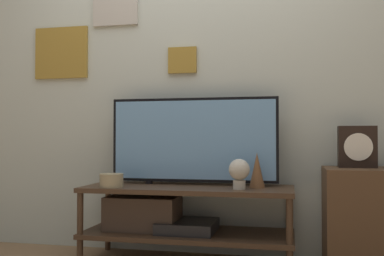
% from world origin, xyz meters
% --- Properties ---
extents(wall_back, '(6.40, 0.08, 2.70)m').
position_xyz_m(wall_back, '(-0.01, 0.59, 1.35)').
color(wall_back, beige).
rests_on(wall_back, ground_plane).
extents(media_console, '(1.34, 0.50, 0.49)m').
position_xyz_m(media_console, '(-0.11, 0.29, 0.31)').
color(media_console, '#422D1E').
rests_on(media_console, ground_plane).
extents(television, '(1.13, 0.05, 0.58)m').
position_xyz_m(television, '(0.01, 0.40, 0.79)').
color(television, black).
rests_on(television, media_console).
extents(vase_wide_bowl, '(0.15, 0.15, 0.09)m').
position_xyz_m(vase_wide_bowl, '(-0.46, 0.14, 0.53)').
color(vase_wide_bowl, tan).
rests_on(vase_wide_bowl, media_console).
extents(vase_slim_bronze, '(0.10, 0.10, 0.22)m').
position_xyz_m(vase_slim_bronze, '(0.44, 0.31, 0.60)').
color(vase_slim_bronze, brown).
rests_on(vase_slim_bronze, media_console).
extents(decorative_bust, '(0.13, 0.13, 0.18)m').
position_xyz_m(decorative_bust, '(0.34, 0.19, 0.60)').
color(decorative_bust, beige).
rests_on(decorative_bust, media_console).
extents(side_table, '(0.46, 0.45, 0.62)m').
position_xyz_m(side_table, '(1.08, 0.32, 0.31)').
color(side_table, '#513823').
rests_on(side_table, ground_plane).
extents(mantel_clock, '(0.22, 0.11, 0.25)m').
position_xyz_m(mantel_clock, '(1.05, 0.36, 0.75)').
color(mantel_clock, black).
rests_on(mantel_clock, side_table).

